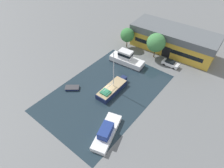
{
  "coord_description": "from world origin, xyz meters",
  "views": [
    {
      "loc": [
        22.1,
        -25.11,
        33.66
      ],
      "look_at": [
        0.0,
        2.32,
        1.0
      ],
      "focal_mm": 32.0,
      "sensor_mm": 36.0,
      "label": 1
    }
  ],
  "objects_px": {
    "sailboat_moored": "(112,89)",
    "motor_cruiser": "(126,59)",
    "quay_tree_near_building": "(156,43)",
    "cabin_boat": "(107,132)",
    "parked_car": "(170,63)",
    "small_dinghy": "(72,88)",
    "quay_tree_by_water": "(127,35)",
    "warehouse_building": "(173,40)"
  },
  "relations": [
    {
      "from": "quay_tree_by_water",
      "to": "warehouse_building",
      "type": "bearing_deg",
      "value": 32.65
    },
    {
      "from": "parked_car",
      "to": "cabin_boat",
      "type": "relative_size",
      "value": 0.49
    },
    {
      "from": "quay_tree_near_building",
      "to": "quay_tree_by_water",
      "type": "distance_m",
      "value": 9.27
    },
    {
      "from": "quay_tree_by_water",
      "to": "motor_cruiser",
      "type": "distance_m",
      "value": 8.75
    },
    {
      "from": "quay_tree_by_water",
      "to": "motor_cruiser",
      "type": "bearing_deg",
      "value": -55.12
    },
    {
      "from": "warehouse_building",
      "to": "quay_tree_near_building",
      "type": "distance_m",
      "value": 7.19
    },
    {
      "from": "warehouse_building",
      "to": "motor_cruiser",
      "type": "bearing_deg",
      "value": -119.27
    },
    {
      "from": "quay_tree_by_water",
      "to": "parked_car",
      "type": "relative_size",
      "value": 1.35
    },
    {
      "from": "motor_cruiser",
      "to": "small_dinghy",
      "type": "bearing_deg",
      "value": 159.86
    },
    {
      "from": "quay_tree_by_water",
      "to": "cabin_boat",
      "type": "xyz_separation_m",
      "value": [
        15.32,
        -27.94,
        -3.27
      ]
    },
    {
      "from": "warehouse_building",
      "to": "small_dinghy",
      "type": "distance_m",
      "value": 32.63
    },
    {
      "from": "cabin_boat",
      "to": "motor_cruiser",
      "type": "bearing_deg",
      "value": 99.45
    },
    {
      "from": "sailboat_moored",
      "to": "motor_cruiser",
      "type": "distance_m",
      "value": 11.7
    },
    {
      "from": "quay_tree_near_building",
      "to": "small_dinghy",
      "type": "bearing_deg",
      "value": -109.82
    },
    {
      "from": "parked_car",
      "to": "small_dinghy",
      "type": "xyz_separation_m",
      "value": [
        -14.19,
        -23.12,
        -0.57
      ]
    },
    {
      "from": "quay_tree_by_water",
      "to": "sailboat_moored",
      "type": "bearing_deg",
      "value": -64.19
    },
    {
      "from": "warehouse_building",
      "to": "quay_tree_by_water",
      "type": "bearing_deg",
      "value": -151.37
    },
    {
      "from": "parked_car",
      "to": "motor_cruiser",
      "type": "height_order",
      "value": "motor_cruiser"
    },
    {
      "from": "parked_car",
      "to": "small_dinghy",
      "type": "height_order",
      "value": "parked_car"
    },
    {
      "from": "warehouse_building",
      "to": "sailboat_moored",
      "type": "relative_size",
      "value": 2.35
    },
    {
      "from": "quay_tree_near_building",
      "to": "parked_car",
      "type": "xyz_separation_m",
      "value": [
        5.56,
        -0.8,
        -3.93
      ]
    },
    {
      "from": "quay_tree_near_building",
      "to": "parked_car",
      "type": "distance_m",
      "value": 6.86
    },
    {
      "from": "quay_tree_near_building",
      "to": "cabin_boat",
      "type": "xyz_separation_m",
      "value": [
        6.09,
        -28.54,
        -3.88
      ]
    },
    {
      "from": "parked_car",
      "to": "motor_cruiser",
      "type": "relative_size",
      "value": 0.47
    },
    {
      "from": "quay_tree_near_building",
      "to": "motor_cruiser",
      "type": "distance_m",
      "value": 9.29
    },
    {
      "from": "warehouse_building",
      "to": "parked_car",
      "type": "distance_m",
      "value": 8.62
    },
    {
      "from": "quay_tree_by_water",
      "to": "parked_car",
      "type": "xyz_separation_m",
      "value": [
        14.79,
        -0.2,
        -3.32
      ]
    },
    {
      "from": "quay_tree_near_building",
      "to": "sailboat_moored",
      "type": "height_order",
      "value": "sailboat_moored"
    },
    {
      "from": "quay_tree_by_water",
      "to": "motor_cruiser",
      "type": "relative_size",
      "value": 0.63
    },
    {
      "from": "sailboat_moored",
      "to": "small_dinghy",
      "type": "relative_size",
      "value": 2.94
    },
    {
      "from": "parked_car",
      "to": "sailboat_moored",
      "type": "xyz_separation_m",
      "value": [
        -6.17,
        -17.64,
        -0.1
      ]
    },
    {
      "from": "warehouse_building",
      "to": "cabin_boat",
      "type": "height_order",
      "value": "warehouse_building"
    },
    {
      "from": "quay_tree_near_building",
      "to": "parked_car",
      "type": "height_order",
      "value": "quay_tree_near_building"
    },
    {
      "from": "quay_tree_near_building",
      "to": "sailboat_moored",
      "type": "relative_size",
      "value": 0.69
    },
    {
      "from": "sailboat_moored",
      "to": "parked_car",
      "type": "bearing_deg",
      "value": 69.67
    },
    {
      "from": "parked_car",
      "to": "sailboat_moored",
      "type": "distance_m",
      "value": 18.68
    },
    {
      "from": "sailboat_moored",
      "to": "small_dinghy",
      "type": "distance_m",
      "value": 9.73
    },
    {
      "from": "warehouse_building",
      "to": "sailboat_moored",
      "type": "distance_m",
      "value": 25.44
    },
    {
      "from": "quay_tree_near_building",
      "to": "quay_tree_by_water",
      "type": "bearing_deg",
      "value": -176.27
    },
    {
      "from": "parked_car",
      "to": "quay_tree_near_building",
      "type": "bearing_deg",
      "value": -98.73
    },
    {
      "from": "quay_tree_by_water",
      "to": "small_dinghy",
      "type": "relative_size",
      "value": 1.71
    },
    {
      "from": "warehouse_building",
      "to": "quay_tree_near_building",
      "type": "relative_size",
      "value": 3.42
    }
  ]
}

